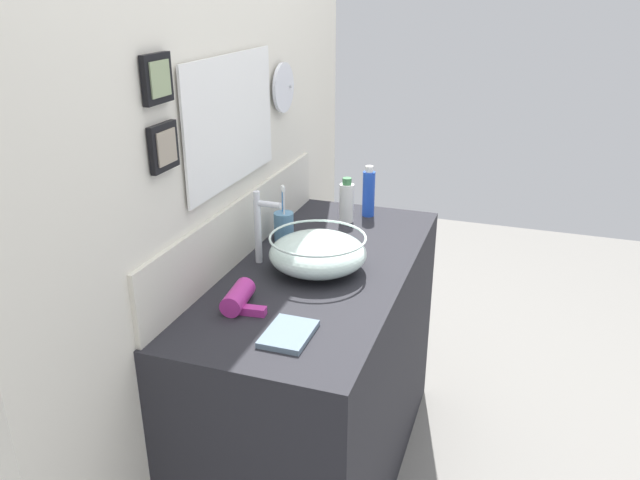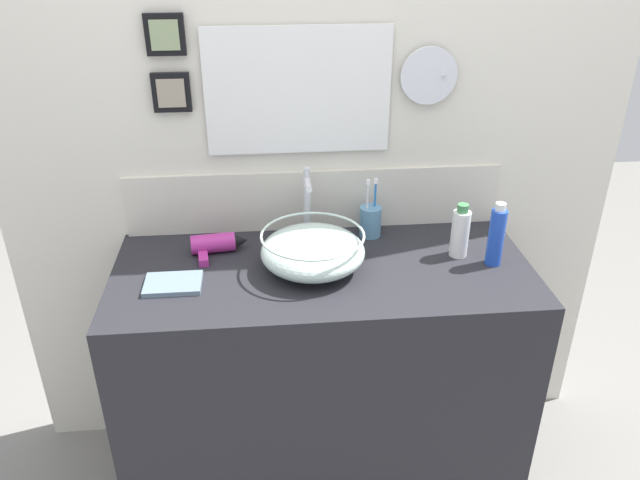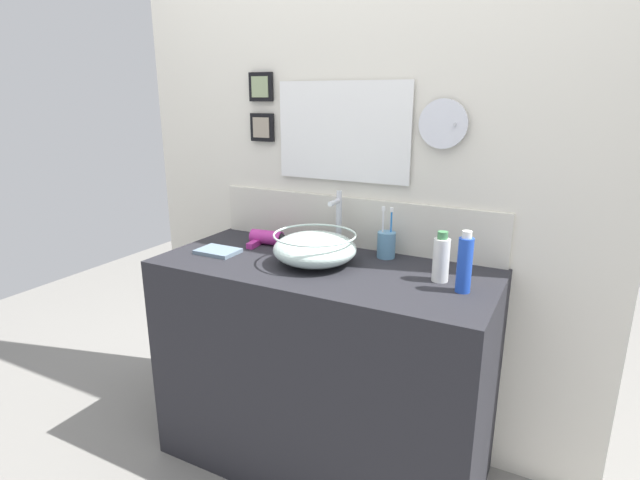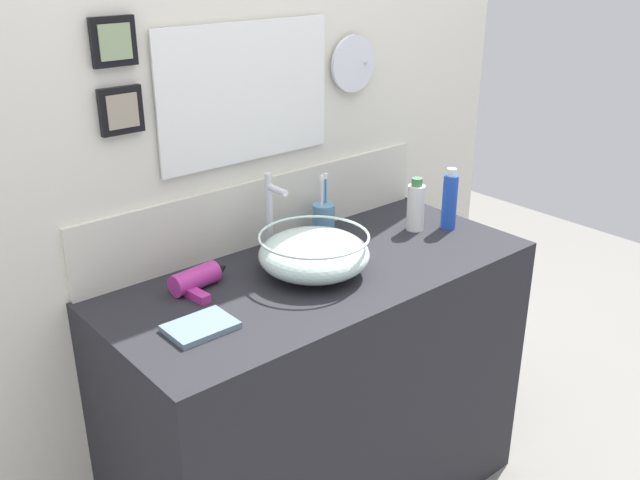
{
  "view_description": "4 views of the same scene",
  "coord_description": "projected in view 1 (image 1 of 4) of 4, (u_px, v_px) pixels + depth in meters",
  "views": [
    {
      "loc": [
        -1.8,
        -0.61,
        1.76
      ],
      "look_at": [
        -0.01,
        0.0,
        0.99
      ],
      "focal_mm": 35.0,
      "sensor_mm": 36.0,
      "label": 1
    },
    {
      "loc": [
        -0.17,
        -1.67,
        1.87
      ],
      "look_at": [
        -0.01,
        0.0,
        0.99
      ],
      "focal_mm": 35.0,
      "sensor_mm": 36.0,
      "label": 2
    },
    {
      "loc": [
        0.83,
        -1.61,
        1.51
      ],
      "look_at": [
        -0.01,
        0.0,
        0.99
      ],
      "focal_mm": 28.0,
      "sensor_mm": 36.0,
      "label": 3
    },
    {
      "loc": [
        -1.23,
        -1.43,
        1.78
      ],
      "look_at": [
        -0.01,
        0.0,
        0.99
      ],
      "focal_mm": 40.0,
      "sensor_mm": 36.0,
      "label": 4
    }
  ],
  "objects": [
    {
      "name": "vanity_counter",
      "position": [
        321.0,
        377.0,
        2.26
      ],
      "size": [
        1.31,
        0.58,
        0.89
      ],
      "primitive_type": "cube",
      "color": "#232328",
      "rests_on": "ground"
    },
    {
      "name": "ground_plane",
      "position": [
        321.0,
        472.0,
        2.43
      ],
      "size": [
        6.0,
        6.0,
        0.0
      ],
      "primitive_type": "plane",
      "color": "gray"
    },
    {
      "name": "back_panel",
      "position": [
        230.0,
        159.0,
        2.06
      ],
      "size": [
        2.12,
        0.09,
        2.46
      ],
      "color": "silver",
      "rests_on": "ground"
    },
    {
      "name": "hair_drier",
      "position": [
        241.0,
        296.0,
        1.83
      ],
      "size": [
        0.19,
        0.14,
        0.06
      ],
      "color": "#B22D8C",
      "rests_on": "vanity_counter"
    },
    {
      "name": "faucet",
      "position": [
        260.0,
        223.0,
        2.07
      ],
      "size": [
        0.02,
        0.1,
        0.25
      ],
      "color": "silver",
      "rests_on": "vanity_counter"
    },
    {
      "name": "hand_towel",
      "position": [
        289.0,
        334.0,
        1.68
      ],
      "size": [
        0.17,
        0.12,
        0.02
      ],
      "primitive_type": "cube",
      "color": "slate",
      "rests_on": "vanity_counter"
    },
    {
      "name": "toothbrush_cup",
      "position": [
        284.0,
        226.0,
        2.29
      ],
      "size": [
        0.07,
        0.07,
        0.21
      ],
      "color": "#598CB2",
      "rests_on": "vanity_counter"
    },
    {
      "name": "spray_bottle",
      "position": [
        369.0,
        193.0,
        2.52
      ],
      "size": [
        0.05,
        0.05,
        0.21
      ],
      "color": "blue",
      "rests_on": "vanity_counter"
    },
    {
      "name": "shampoo_bottle",
      "position": [
        347.0,
        202.0,
        2.46
      ],
      "size": [
        0.06,
        0.06,
        0.18
      ],
      "color": "white",
      "rests_on": "vanity_counter"
    },
    {
      "name": "glass_bowl_sink",
      "position": [
        317.0,
        253.0,
        2.04
      ],
      "size": [
        0.32,
        0.32,
        0.12
      ],
      "color": "silver",
      "rests_on": "vanity_counter"
    }
  ]
}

